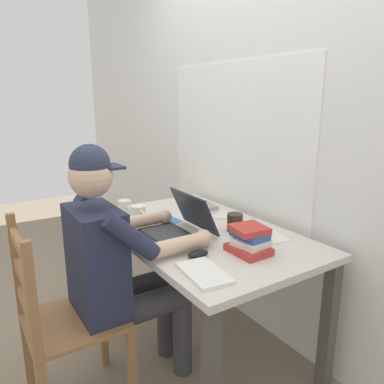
# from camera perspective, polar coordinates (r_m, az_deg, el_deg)

# --- Properties ---
(ground_plane) EXTENTS (8.00, 8.00, 0.00)m
(ground_plane) POSITION_cam_1_polar(r_m,az_deg,el_deg) (2.36, 0.99, -22.84)
(ground_plane) COLOR gray
(back_wall) EXTENTS (6.00, 0.08, 2.60)m
(back_wall) POSITION_cam_1_polar(r_m,az_deg,el_deg) (2.20, 11.65, 10.54)
(back_wall) COLOR silver
(back_wall) RESTS_ON ground
(desk) EXTENTS (1.31, 0.80, 0.74)m
(desk) POSITION_cam_1_polar(r_m,az_deg,el_deg) (2.04, 1.07, -8.41)
(desk) COLOR beige
(desk) RESTS_ON ground
(seated_person) EXTENTS (0.50, 0.60, 1.24)m
(seated_person) POSITION_cam_1_polar(r_m,az_deg,el_deg) (1.80, -11.29, -10.36)
(seated_person) COLOR #232842
(seated_person) RESTS_ON ground
(wooden_chair) EXTENTS (0.42, 0.42, 0.94)m
(wooden_chair) POSITION_cam_1_polar(r_m,az_deg,el_deg) (1.84, -19.48, -18.34)
(wooden_chair) COLOR olive
(wooden_chair) RESTS_ON ground
(laptop) EXTENTS (0.33, 0.33, 0.22)m
(laptop) POSITION_cam_1_polar(r_m,az_deg,el_deg) (1.91, -2.17, -5.28)
(laptop) COLOR #232328
(laptop) RESTS_ON desk
(computer_mouse) EXTENTS (0.06, 0.10, 0.03)m
(computer_mouse) POSITION_cam_1_polar(r_m,az_deg,el_deg) (1.67, 0.95, -9.54)
(computer_mouse) COLOR black
(computer_mouse) RESTS_ON desk
(coffee_mug_white) EXTENTS (0.12, 0.08, 0.10)m
(coffee_mug_white) POSITION_cam_1_polar(r_m,az_deg,el_deg) (2.24, -10.36, -2.57)
(coffee_mug_white) COLOR silver
(coffee_mug_white) RESTS_ON desk
(coffee_mug_dark) EXTENTS (0.12, 0.08, 0.10)m
(coffee_mug_dark) POSITION_cam_1_polar(r_m,az_deg,el_deg) (1.99, 6.68, -4.71)
(coffee_mug_dark) COLOR #38281E
(coffee_mug_dark) RESTS_ON desk
(coffee_mug_spare) EXTENTS (0.12, 0.08, 0.10)m
(coffee_mug_spare) POSITION_cam_1_polar(r_m,az_deg,el_deg) (2.14, -8.26, -3.34)
(coffee_mug_spare) COLOR white
(coffee_mug_spare) RESTS_ON desk
(book_stack_main) EXTENTS (0.19, 0.17, 0.13)m
(book_stack_main) POSITION_cam_1_polar(r_m,az_deg,el_deg) (1.73, 8.88, -7.36)
(book_stack_main) COLOR #BC332D
(book_stack_main) RESTS_ON desk
(book_stack_side) EXTENTS (0.19, 0.16, 0.05)m
(book_stack_side) POSITION_cam_1_polar(r_m,az_deg,el_deg) (2.32, 1.69, -2.48)
(book_stack_side) COLOR white
(book_stack_side) RESTS_ON desk
(paper_pile_near_laptop) EXTENTS (0.25, 0.25, 0.01)m
(paper_pile_near_laptop) POSITION_cam_1_polar(r_m,az_deg,el_deg) (2.27, 3.22, -3.39)
(paper_pile_near_laptop) COLOR silver
(paper_pile_near_laptop) RESTS_ON desk
(paper_pile_back_corner) EXTENTS (0.27, 0.23, 0.00)m
(paper_pile_back_corner) POSITION_cam_1_polar(r_m,az_deg,el_deg) (1.96, 11.02, -6.62)
(paper_pile_back_corner) COLOR silver
(paper_pile_back_corner) RESTS_ON desk
(paper_pile_side) EXTENTS (0.27, 0.17, 0.02)m
(paper_pile_side) POSITION_cam_1_polar(r_m,az_deg,el_deg) (1.52, 1.88, -12.41)
(paper_pile_side) COLOR white
(paper_pile_side) RESTS_ON desk
(landscape_photo_print) EXTENTS (0.14, 0.10, 0.00)m
(landscape_photo_print) POSITION_cam_1_polar(r_m,az_deg,el_deg) (2.17, -3.33, -4.31)
(landscape_photo_print) COLOR teal
(landscape_photo_print) RESTS_ON desk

